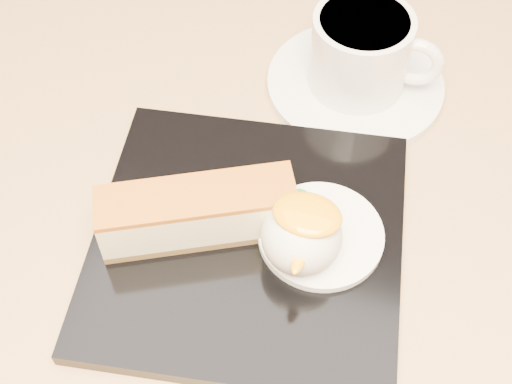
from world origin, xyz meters
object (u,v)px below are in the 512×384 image
(ice_cream_scoop, at_px, (302,236))
(coffee_cup, at_px, (363,51))
(table, at_px, (275,274))
(dessert_plate, at_px, (248,241))
(cheesecake, at_px, (197,213))
(saucer, at_px, (355,85))

(ice_cream_scoop, relative_size, coffee_cup, 0.51)
(table, bearing_deg, dessert_plate, -93.27)
(cheesecake, bearing_deg, coffee_cup, 40.85)
(coffee_cup, bearing_deg, saucer, -180.00)
(ice_cream_scoop, height_order, coffee_cup, coffee_cup)
(table, height_order, coffee_cup, coffee_cup)
(ice_cream_scoop, bearing_deg, saucer, 90.24)
(dessert_plate, height_order, saucer, dessert_plate)
(table, relative_size, saucer, 5.33)
(cheesecake, distance_m, ice_cream_scoop, 0.08)
(table, distance_m, saucer, 0.20)
(cheesecake, relative_size, saucer, 0.92)
(coffee_cup, bearing_deg, cheesecake, -113.67)
(dessert_plate, relative_size, saucer, 1.47)
(coffee_cup, bearing_deg, dessert_plate, -104.10)
(table, bearing_deg, coffee_cup, 71.17)
(dessert_plate, height_order, ice_cream_scoop, ice_cream_scoop)
(dessert_plate, distance_m, coffee_cup, 0.19)
(dessert_plate, xyz_separation_m, cheesecake, (-0.04, -0.00, 0.03))
(cheesecake, height_order, saucer, cheesecake)
(dessert_plate, xyz_separation_m, saucer, (0.04, 0.18, -0.00))
(saucer, height_order, coffee_cup, coffee_cup)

